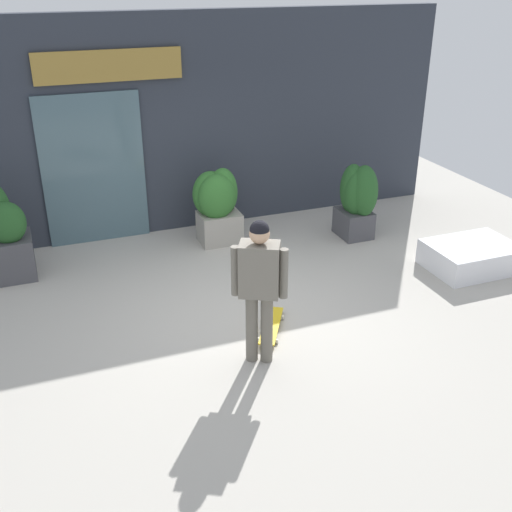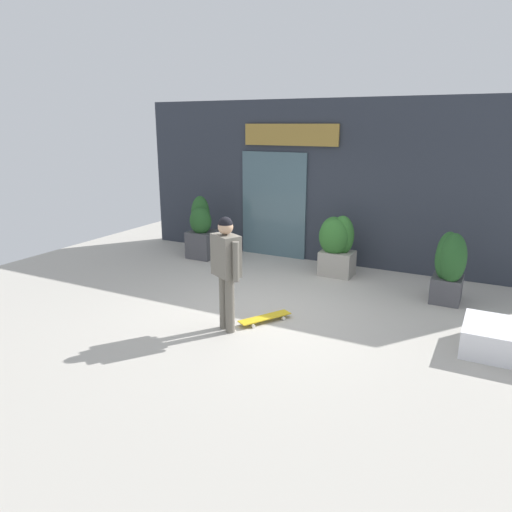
# 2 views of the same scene
# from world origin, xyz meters

# --- Properties ---
(ground_plane) EXTENTS (12.00, 12.00, 0.00)m
(ground_plane) POSITION_xyz_m (0.00, 0.00, 0.00)
(ground_plane) COLOR #B2ADA3
(building_facade) EXTENTS (8.90, 0.31, 3.32)m
(building_facade) POSITION_xyz_m (-0.04, 3.05, 1.65)
(building_facade) COLOR #2D333D
(building_facade) RESTS_ON ground_plane
(skateboarder) EXTENTS (0.53, 0.42, 1.63)m
(skateboarder) POSITION_xyz_m (-0.19, -0.99, 0.99)
(skateboarder) COLOR #666056
(skateboarder) RESTS_ON ground_plane
(skateboard) EXTENTS (0.58, 0.81, 0.08)m
(skateboard) POSITION_xyz_m (0.16, -0.49, 0.06)
(skateboard) COLOR gold
(skateboard) RESTS_ON ground_plane
(planter_box_left) EXTENTS (0.49, 0.66, 1.18)m
(planter_box_left) POSITION_xyz_m (2.43, 1.60, 0.64)
(planter_box_left) COLOR #47474C
(planter_box_left) RESTS_ON ground_plane
(planter_box_right) EXTENTS (0.59, 0.61, 1.33)m
(planter_box_right) POSITION_xyz_m (-2.65, 2.07, 0.62)
(planter_box_right) COLOR #47474C
(planter_box_right) RESTS_ON ground_plane
(planter_box_mid) EXTENTS (0.70, 0.57, 1.17)m
(planter_box_mid) POSITION_xyz_m (0.35, 2.18, 0.65)
(planter_box_mid) COLOR gray
(planter_box_mid) RESTS_ON ground_plane
(snow_ledge) EXTENTS (1.22, 0.90, 0.36)m
(snow_ledge) POSITION_xyz_m (3.41, 0.03, 0.18)
(snow_ledge) COLOR white
(snow_ledge) RESTS_ON ground_plane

